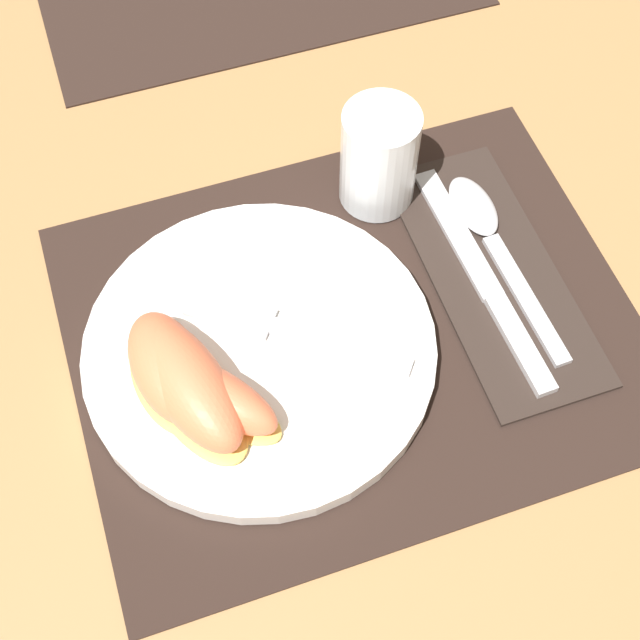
% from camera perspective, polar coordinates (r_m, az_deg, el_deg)
% --- Properties ---
extents(ground_plane, '(3.00, 3.00, 0.00)m').
position_cam_1_polar(ground_plane, '(0.70, 2.16, -0.63)').
color(ground_plane, '#A37547').
extents(placemat, '(0.44, 0.35, 0.00)m').
position_cam_1_polar(placemat, '(0.70, 2.16, -0.55)').
color(placemat, black).
rests_on(placemat, ground_plane).
extents(plate, '(0.27, 0.27, 0.02)m').
position_cam_1_polar(plate, '(0.68, -3.88, -1.89)').
color(plate, white).
rests_on(plate, placemat).
extents(juice_glass, '(0.06, 0.06, 0.09)m').
position_cam_1_polar(juice_glass, '(0.74, 3.77, 10.04)').
color(juice_glass, silver).
rests_on(juice_glass, placemat).
extents(napkin, '(0.10, 0.25, 0.00)m').
position_cam_1_polar(napkin, '(0.74, 11.03, 2.93)').
color(napkin, '#2D231E').
rests_on(napkin, placemat).
extents(knife, '(0.03, 0.23, 0.01)m').
position_cam_1_polar(knife, '(0.73, 10.49, 2.46)').
color(knife, '#BCBCC1').
rests_on(knife, napkin).
extents(spoon, '(0.04, 0.19, 0.01)m').
position_cam_1_polar(spoon, '(0.75, 10.62, 5.70)').
color(spoon, '#BCBCC1').
rests_on(spoon, napkin).
extents(fork, '(0.15, 0.13, 0.00)m').
position_cam_1_polar(fork, '(0.68, -2.53, -0.55)').
color(fork, '#BCBCC1').
rests_on(fork, plate).
extents(citrus_wedge_0, '(0.07, 0.11, 0.04)m').
position_cam_1_polar(citrus_wedge_0, '(0.65, -9.62, -3.14)').
color(citrus_wedge_0, '#F7C656').
rests_on(citrus_wedge_0, plate).
extents(citrus_wedge_1, '(0.09, 0.14, 0.05)m').
position_cam_1_polar(citrus_wedge_1, '(0.64, -8.44, -4.10)').
color(citrus_wedge_1, '#F7C656').
rests_on(citrus_wedge_1, plate).
extents(citrus_wedge_2, '(0.11, 0.12, 0.04)m').
position_cam_1_polar(citrus_wedge_2, '(0.64, -7.25, -4.67)').
color(citrus_wedge_2, '#F7C656').
rests_on(citrus_wedge_2, plate).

